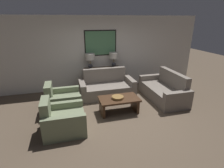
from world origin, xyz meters
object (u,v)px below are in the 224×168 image
object	(u,v)px
table_lamp_left	(90,58)
armchair_near_back_wall	(63,102)
coffee_table	(119,102)
couch_by_side	(164,90)
table_lamp_right	(114,57)
couch_by_back_wall	(107,87)
armchair_near_camera	(63,120)
console_table	(103,78)
decorative_bowl	(118,97)

from	to	relation	value
table_lamp_left	armchair_near_back_wall	distance (m)	1.97
coffee_table	table_lamp_left	bearing A→B (deg)	104.73
couch_by_side	table_lamp_right	bearing A→B (deg)	133.80
couch_by_back_wall	armchair_near_camera	size ratio (longest dim) A/B	1.96
console_table	table_lamp_left	size ratio (longest dim) A/B	2.46
couch_by_side	coffee_table	distance (m)	1.80
console_table	coffee_table	bearing A→B (deg)	-88.22
table_lamp_left	table_lamp_right	xyz separation A→B (m)	(0.88, 0.00, 0.00)
table_lamp_right	armchair_near_back_wall	world-z (taller)	table_lamp_right
console_table	couch_by_back_wall	bearing A→B (deg)	-90.00
armchair_near_camera	coffee_table	bearing A→B (deg)	18.48
table_lamp_right	decorative_bowl	xyz separation A→B (m)	(-0.43, -1.92, -0.74)
couch_by_back_wall	decorative_bowl	bearing A→B (deg)	-89.39
table_lamp_right	decorative_bowl	distance (m)	2.10
coffee_table	armchair_near_camera	xyz separation A→B (m)	(-1.54, -0.52, -0.03)
decorative_bowl	armchair_near_back_wall	size ratio (longest dim) A/B	0.35
decorative_bowl	armchair_near_back_wall	world-z (taller)	armchair_near_back_wall
table_lamp_left	coffee_table	world-z (taller)	table_lamp_left
console_table	armchair_near_back_wall	world-z (taller)	armchair_near_back_wall
table_lamp_left	couch_by_side	xyz separation A→B (m)	(2.23, -1.40, -0.92)
console_table	couch_by_side	world-z (taller)	couch_by_side
armchair_near_camera	decorative_bowl	bearing A→B (deg)	18.49
armchair_near_back_wall	couch_by_side	bearing A→B (deg)	-0.33
coffee_table	couch_by_side	bearing A→B (deg)	16.06
couch_by_back_wall	armchair_near_back_wall	xyz separation A→B (m)	(-1.49, -0.74, -0.01)
armchair_near_back_wall	armchair_near_camera	distance (m)	1.03
decorative_bowl	couch_by_side	bearing A→B (deg)	16.12
console_table	coffee_table	world-z (taller)	console_table
couch_by_back_wall	table_lamp_left	bearing A→B (deg)	124.26
decorative_bowl	console_table	bearing A→B (deg)	90.40
console_table	armchair_near_camera	size ratio (longest dim) A/B	1.45
couch_by_back_wall	coffee_table	distance (m)	1.26
console_table	couch_by_back_wall	xyz separation A→B (m)	(0.00, -0.65, -0.12)
table_lamp_left	decorative_bowl	world-z (taller)	table_lamp_left
console_table	decorative_bowl	world-z (taller)	console_table
couch_by_back_wall	couch_by_side	xyz separation A→B (m)	(1.79, -0.76, 0.00)
couch_by_back_wall	couch_by_side	bearing A→B (deg)	-22.95
console_table	couch_by_side	bearing A→B (deg)	-38.15
couch_by_back_wall	coffee_table	size ratio (longest dim) A/B	1.67
decorative_bowl	table_lamp_right	bearing A→B (deg)	77.43
armchair_near_back_wall	couch_by_back_wall	bearing A→B (deg)	26.42
table_lamp_right	armchair_near_camera	xyz separation A→B (m)	(-1.93, -2.42, -0.93)
table_lamp_left	armchair_near_camera	xyz separation A→B (m)	(-1.04, -2.42, -0.93)
armchair_near_camera	armchair_near_back_wall	bearing A→B (deg)	90.00
table_lamp_right	couch_by_back_wall	xyz separation A→B (m)	(-0.44, -0.65, -0.92)
coffee_table	couch_by_back_wall	bearing A→B (deg)	92.70
table_lamp_right	table_lamp_left	bearing A→B (deg)	180.00
couch_by_side	armchair_near_camera	size ratio (longest dim) A/B	1.96
couch_by_back_wall	armchair_near_back_wall	distance (m)	1.66
couch_by_side	coffee_table	xyz separation A→B (m)	(-1.73, -0.50, 0.03)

